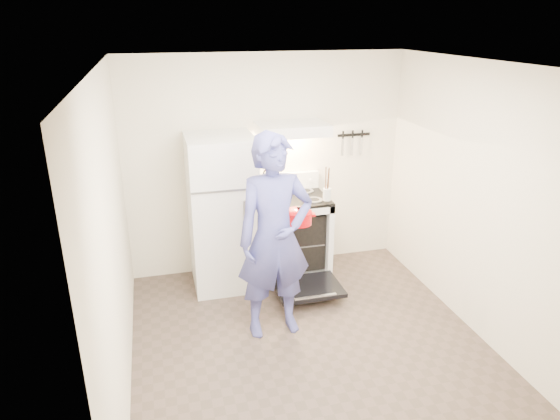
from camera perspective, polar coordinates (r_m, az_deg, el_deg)
The scene contains 15 objects.
floor at distance 4.74m, azimuth 3.77°, elevation -15.63°, with size 3.60×3.60×0.00m, color #504038.
back_wall at distance 5.75m, azimuth -1.53°, elevation 5.14°, with size 3.20×0.02×2.50m, color #F0E4CA.
refrigerator at distance 5.45m, azimuth -6.59°, elevation -0.33°, with size 0.70×0.70×1.70m, color white.
stove_body at distance 5.78m, azimuth 1.50°, elevation -3.11°, with size 0.76×0.65×0.92m, color white.
cooktop at distance 5.60m, azimuth 1.55°, elevation 1.33°, with size 0.76×0.65×0.03m, color black.
backsplash at distance 5.83m, azimuth 0.78°, elevation 3.31°, with size 0.76×0.07×0.20m, color white.
oven_door at distance 5.43m, azimuth 3.22°, elevation -8.83°, with size 0.70×0.54×0.04m, color black.
oven_rack at distance 5.79m, azimuth 1.50°, elevation -3.29°, with size 0.60×0.52×0.01m, color gray.
range_hood at distance 5.46m, azimuth 1.41°, elevation 9.26°, with size 0.76×0.50×0.12m, color white.
knife_strip at distance 5.98m, azimuth 8.42°, elevation 8.51°, with size 0.40×0.02×0.03m, color black.
pizza_stone at distance 5.83m, azimuth 1.52°, elevation -2.95°, with size 0.31×0.31×0.02m, color olive.
tea_kettle at distance 5.70m, azimuth -1.30°, elevation 3.39°, with size 0.24×0.20×0.30m, color silver, non-canonical shape.
utensil_jar at distance 5.42m, azimuth 5.39°, elevation 1.79°, with size 0.09×0.09×0.13m, color silver.
person at distance 4.53m, azimuth -0.59°, elevation -3.19°, with size 0.71×0.46×1.93m, color navy.
dutch_oven at distance 4.91m, azimuth 2.13°, elevation -0.89°, with size 0.33×0.26×0.22m, color red, non-canonical shape.
Camera 1 is at (-1.24, -3.59, 2.82)m, focal length 32.00 mm.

